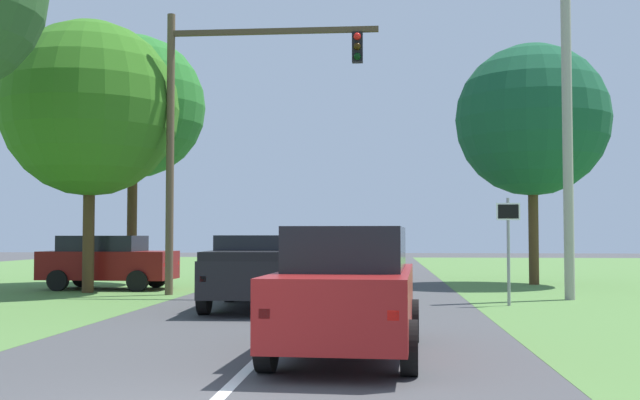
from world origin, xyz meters
TOP-DOWN VIEW (x-y plane):
  - ground_plane at (0.00, 9.13)m, footprint 120.00×120.00m
  - red_suv_near at (1.30, 4.60)m, footprint 2.28×5.08m
  - pickup_truck_lead at (-1.29, 11.63)m, footprint 2.37×5.43m
  - traffic_light at (-3.14, 15.53)m, footprint 6.45×0.40m
  - keep_moving_sign at (5.01, 12.82)m, footprint 0.60×0.09m
  - oak_tree_right at (7.28, 21.30)m, footprint 5.59×5.59m
  - crossing_suv_far at (-7.35, 17.67)m, footprint 4.33×2.19m
  - utility_pole_right at (6.99, 14.77)m, footprint 0.28×0.28m
  - extra_tree_1 at (-7.39, 20.19)m, footprint 5.28×5.28m
  - extra_tree_2 at (-7.43, 16.20)m, footprint 5.56×5.56m

SIDE VIEW (x-z plane):
  - ground_plane at x=0.00m, z-range 0.00..0.00m
  - crossing_suv_far at x=-7.35m, z-range 0.05..1.83m
  - pickup_truck_lead at x=-1.29m, z-range 0.05..1.84m
  - red_suv_near at x=1.30m, z-range 0.05..1.98m
  - keep_moving_sign at x=5.01m, z-range 0.38..3.13m
  - utility_pole_right at x=6.99m, z-range 0.00..9.11m
  - traffic_light at x=-3.14m, z-range 1.24..9.80m
  - extra_tree_2 at x=-7.43m, z-range 1.51..10.10m
  - oak_tree_right at x=7.28m, z-range 1.61..10.44m
  - extra_tree_1 at x=-7.39m, z-range 1.94..11.14m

